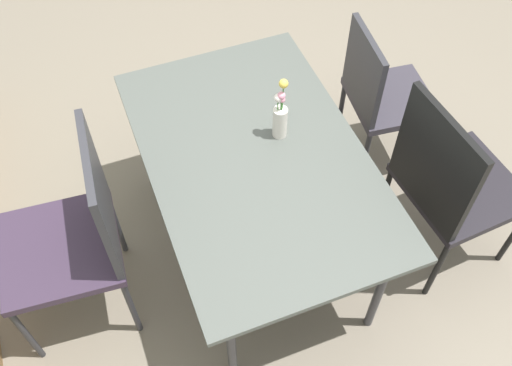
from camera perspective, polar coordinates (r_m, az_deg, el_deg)
name	(u,v)px	position (r m, az deg, el deg)	size (l,w,h in m)	color
ground_plane	(257,231)	(3.10, 0.08, -4.78)	(12.00, 12.00, 0.00)	#756B5B
dining_table	(256,164)	(2.50, 0.00, 1.92)	(1.43, 0.91, 0.72)	#4C514C
chair_far_side	(77,232)	(2.53, -17.22, -4.62)	(0.53, 0.53, 1.03)	#37293D
chair_near_right	(380,93)	(3.10, 12.15, 8.69)	(0.46, 0.46, 0.89)	#35313B
chair_near_left	(450,181)	(2.72, 18.55, 0.20)	(0.52, 0.52, 1.02)	black
flower_vase	(280,116)	(2.47, 2.40, 6.62)	(0.06, 0.06, 0.31)	silver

